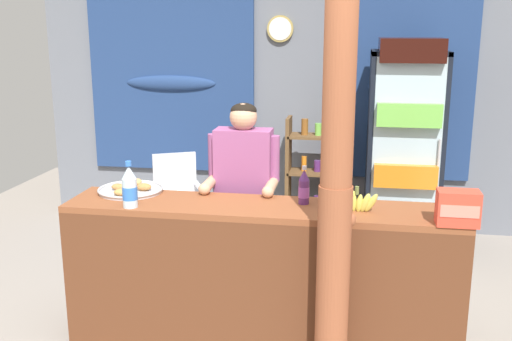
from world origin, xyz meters
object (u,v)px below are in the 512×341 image
(banana_bunch, at_px, (356,202))
(timber_post, at_px, (336,195))
(stall_counter, at_px, (259,269))
(plastic_lawn_chair, at_px, (177,193))
(soda_bottle_water, at_px, (130,188))
(shopkeeper, at_px, (244,184))
(pastry_tray, at_px, (131,189))
(drink_fridge, at_px, (405,138))
(snack_box_crackers, at_px, (458,208))
(soda_bottle_grape_soda, at_px, (304,188))
(bottle_shelf_rack, at_px, (310,175))

(banana_bunch, bearing_deg, timber_post, -108.70)
(stall_counter, distance_m, plastic_lawn_chair, 2.15)
(timber_post, relative_size, soda_bottle_water, 8.22)
(shopkeeper, height_order, banana_bunch, shopkeeper)
(pastry_tray, bearing_deg, drink_fridge, 42.32)
(stall_counter, xyz_separation_m, snack_box_crackers, (1.15, -0.08, 0.48))
(drink_fridge, relative_size, shopkeeper, 1.27)
(timber_post, distance_m, plastic_lawn_chair, 2.71)
(stall_counter, bearing_deg, snack_box_crackers, -4.02)
(drink_fridge, bearing_deg, banana_bunch, -102.29)
(shopkeeper, height_order, soda_bottle_water, shopkeeper)
(snack_box_crackers, xyz_separation_m, pastry_tray, (-2.07, 0.33, -0.08))
(timber_post, distance_m, soda_bottle_water, 1.28)
(drink_fridge, bearing_deg, pastry_tray, -137.68)
(drink_fridge, relative_size, soda_bottle_grape_soda, 7.94)
(bottle_shelf_rack, xyz_separation_m, plastic_lawn_chair, (-1.25, -0.38, -0.14))
(soda_bottle_grape_soda, height_order, banana_bunch, soda_bottle_grape_soda)
(bottle_shelf_rack, distance_m, banana_bunch, 2.23)
(drink_fridge, bearing_deg, bottle_shelf_rack, 165.76)
(stall_counter, height_order, banana_bunch, banana_bunch)
(bottle_shelf_rack, bearing_deg, banana_bunch, -78.45)
(soda_bottle_grape_soda, distance_m, snack_box_crackers, 0.93)
(soda_bottle_water, bearing_deg, snack_box_crackers, -0.23)
(shopkeeper, height_order, snack_box_crackers, shopkeeper)
(bottle_shelf_rack, distance_m, soda_bottle_grape_soda, 2.09)
(shopkeeper, bearing_deg, pastry_tray, -157.93)
(stall_counter, xyz_separation_m, soda_bottle_water, (-0.80, -0.07, 0.51))
(stall_counter, height_order, timber_post, timber_post)
(drink_fridge, xyz_separation_m, pastry_tray, (-1.93, -1.76, -0.09))
(timber_post, bearing_deg, banana_bunch, 71.30)
(stall_counter, bearing_deg, bottle_shelf_rack, 86.23)
(plastic_lawn_chair, distance_m, pastry_tray, 1.67)
(shopkeeper, distance_m, snack_box_crackers, 1.49)
(pastry_tray, bearing_deg, soda_bottle_water, -68.83)
(timber_post, xyz_separation_m, soda_bottle_grape_soda, (-0.21, 0.44, -0.09))
(stall_counter, bearing_deg, drink_fridge, 63.36)
(timber_post, distance_m, shopkeeper, 1.07)
(soda_bottle_grape_soda, relative_size, snack_box_crackers, 1.06)
(banana_bunch, bearing_deg, shopkeeper, 149.26)
(plastic_lawn_chair, distance_m, banana_bunch, 2.50)
(snack_box_crackers, bearing_deg, plastic_lawn_chair, 139.46)
(pastry_tray, bearing_deg, plastic_lawn_chair, 96.30)
(stall_counter, bearing_deg, soda_bottle_water, -174.76)
(plastic_lawn_chair, xyz_separation_m, pastry_tray, (0.18, -1.59, 0.48))
(drink_fridge, relative_size, soda_bottle_water, 6.67)
(bottle_shelf_rack, relative_size, soda_bottle_water, 4.09)
(soda_bottle_grape_soda, bearing_deg, plastic_lawn_chair, 129.21)
(shopkeeper, bearing_deg, banana_bunch, -30.74)
(soda_bottle_grape_soda, xyz_separation_m, snack_box_crackers, (0.89, -0.26, -0.01))
(drink_fridge, height_order, plastic_lawn_chair, drink_fridge)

